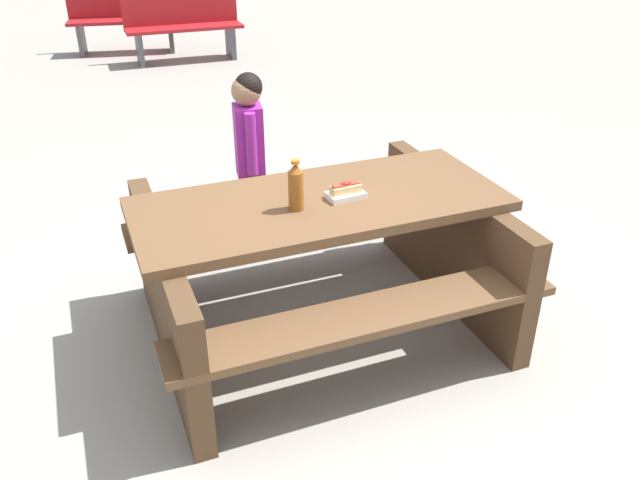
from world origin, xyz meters
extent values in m
plane|color=gray|center=(0.00, 0.00, 0.00)|extent=(30.00, 30.00, 0.00)
cube|color=brown|center=(0.00, 0.00, 0.72)|extent=(1.88, 0.96, 0.05)
cube|color=brown|center=(0.06, 0.56, 0.43)|extent=(1.82, 0.49, 0.04)
cube|color=brown|center=(-0.06, -0.56, 0.43)|extent=(1.82, 0.49, 0.04)
cube|color=#4D3520|center=(0.77, -0.09, 0.35)|extent=(0.26, 1.40, 0.70)
cube|color=#4D3520|center=(-0.77, 0.09, 0.35)|extent=(0.26, 1.40, 0.70)
cylinder|color=brown|center=(-0.15, -0.04, 0.84)|extent=(0.07, 0.07, 0.19)
cone|color=brown|center=(-0.15, -0.04, 0.96)|extent=(0.06, 0.06, 0.04)
cylinder|color=orange|center=(-0.15, -0.04, 0.99)|extent=(0.04, 0.04, 0.02)
cube|color=white|center=(0.12, -0.05, 0.77)|extent=(0.18, 0.12, 0.03)
cube|color=#D8B272|center=(0.12, -0.05, 0.80)|extent=(0.15, 0.06, 0.04)
cylinder|color=maroon|center=(0.12, -0.05, 0.82)|extent=(0.14, 0.03, 0.03)
ellipsoid|color=maroon|center=(0.12, -0.05, 0.83)|extent=(0.07, 0.03, 0.01)
cylinder|color=brown|center=(0.01, 0.88, 0.26)|extent=(0.08, 0.08, 0.52)
cylinder|color=brown|center=(0.04, 0.99, 0.26)|extent=(0.08, 0.08, 0.52)
cube|color=purple|center=(0.02, 0.93, 0.74)|extent=(0.20, 0.21, 0.44)
cylinder|color=purple|center=(-0.01, 0.83, 0.76)|extent=(0.06, 0.06, 0.37)
cylinder|color=purple|center=(0.05, 1.04, 0.76)|extent=(0.06, 0.06, 0.37)
sphere|color=#997051|center=(0.02, 0.93, 1.04)|extent=(0.17, 0.17, 0.17)
sphere|color=black|center=(0.03, 0.93, 1.07)|extent=(0.16, 0.16, 0.16)
cube|color=maroon|center=(1.25, 6.04, 0.43)|extent=(1.54, 0.59, 0.04)
cube|color=maroon|center=(1.27, 6.21, 0.65)|extent=(1.49, 0.23, 0.40)
cube|color=#4C4C51|center=(0.65, 6.11, 0.21)|extent=(0.11, 0.36, 0.41)
cube|color=#4C4C51|center=(1.84, 5.96, 0.21)|extent=(0.11, 0.36, 0.41)
cube|color=maroon|center=(0.68, 6.90, 0.43)|extent=(1.55, 0.83, 0.04)
cube|color=maroon|center=(0.73, 7.07, 0.65)|extent=(1.44, 0.48, 0.40)
cube|color=#4C4C51|center=(0.11, 7.08, 0.21)|extent=(0.16, 0.36, 0.41)
cube|color=#4C4C51|center=(1.25, 6.72, 0.21)|extent=(0.16, 0.36, 0.41)
camera|label=1|loc=(-1.35, -2.52, 2.10)|focal=36.66mm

